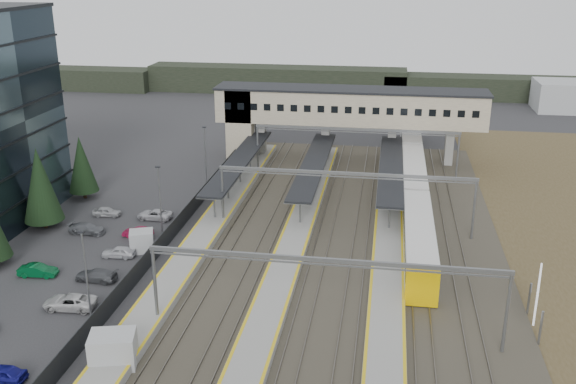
% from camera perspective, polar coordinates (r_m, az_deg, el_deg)
% --- Properties ---
extents(ground, '(220.00, 220.00, 0.00)m').
position_cam_1_polar(ground, '(62.35, -7.21, -7.90)').
color(ground, '#2B2B2D').
rests_on(ground, ground).
extents(car_park, '(10.55, 44.49, 1.29)m').
position_cam_1_polar(car_park, '(60.74, -21.39, -9.37)').
color(car_park, silver).
rests_on(car_park, ground).
extents(lampposts, '(0.50, 53.25, 8.07)m').
position_cam_1_polar(lampposts, '(64.16, -13.96, -3.26)').
color(lampposts, slate).
rests_on(lampposts, ground).
extents(fence, '(0.08, 90.00, 2.00)m').
position_cam_1_polar(fence, '(68.11, -11.37, -4.74)').
color(fence, '#26282B').
rests_on(fence, ground).
extents(relay_cabin_near, '(3.86, 3.22, 2.80)m').
position_cam_1_polar(relay_cabin_near, '(51.03, -15.27, -13.46)').
color(relay_cabin_near, '#A7AAAC').
rests_on(relay_cabin_near, ground).
extents(relay_cabin_far, '(2.99, 2.75, 2.23)m').
position_cam_1_polar(relay_cabin_far, '(69.39, -12.88, -4.28)').
color(relay_cabin_far, '#A7AAAC').
rests_on(relay_cabin_far, ground).
extents(rail_corridor, '(34.00, 90.00, 0.92)m').
position_cam_1_polar(rail_corridor, '(64.87, 2.01, -6.31)').
color(rail_corridor, '#363229').
rests_on(rail_corridor, ground).
extents(canopies, '(23.10, 30.00, 3.28)m').
position_cam_1_polar(canopies, '(84.17, 2.33, 2.53)').
color(canopies, black).
rests_on(canopies, ground).
extents(footbridge, '(40.40, 6.40, 11.20)m').
position_cam_1_polar(footbridge, '(97.53, 3.84, 7.33)').
color(footbridge, tan).
rests_on(footbridge, ground).
extents(gantries, '(28.40, 62.28, 7.17)m').
position_cam_1_polar(gantries, '(60.49, 4.34, -2.43)').
color(gantries, slate).
rests_on(gantries, ground).
extents(train, '(2.94, 61.49, 3.70)m').
position_cam_1_polar(train, '(85.63, 11.09, 1.20)').
color(train, silver).
rests_on(train, ground).
extents(billboard, '(1.56, 5.59, 4.82)m').
position_cam_1_polar(billboard, '(56.65, 21.28, -8.52)').
color(billboard, slate).
rests_on(billboard, ground).
extents(treeline_far, '(170.00, 19.00, 7.00)m').
position_cam_1_polar(treeline_far, '(147.64, 12.00, 9.20)').
color(treeline_far, black).
rests_on(treeline_far, ground).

